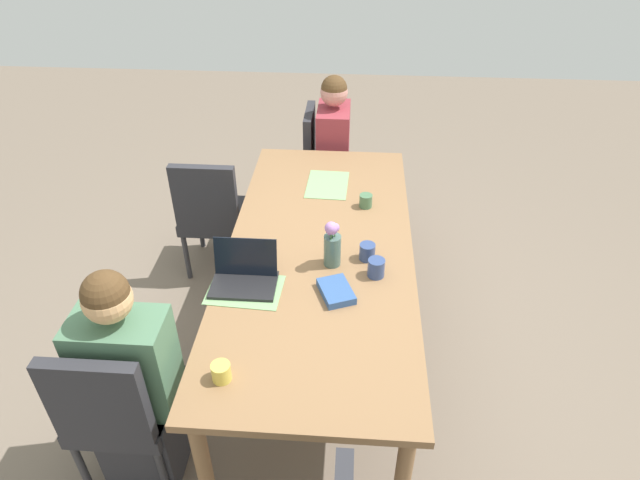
% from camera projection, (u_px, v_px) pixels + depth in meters
% --- Properties ---
extents(ground_plane, '(10.00, 10.00, 0.00)m').
position_uv_depth(ground_plane, '(320.00, 343.00, 3.39)').
color(ground_plane, '#756656').
extents(dining_table, '(2.33, 1.00, 0.74)m').
position_uv_depth(dining_table, '(320.00, 257.00, 2.99)').
color(dining_table, olive).
rests_on(dining_table, ground_plane).
extents(chair_near_left_near, '(0.44, 0.44, 0.90)m').
position_uv_depth(chair_near_left_near, '(117.00, 406.00, 2.40)').
color(chair_near_left_near, '#2D2D33').
rests_on(chair_near_left_near, ground_plane).
extents(person_near_left_near, '(0.36, 0.40, 1.19)m').
position_uv_depth(person_near_left_near, '(135.00, 389.00, 2.45)').
color(person_near_left_near, '#2D2D33').
rests_on(person_near_left_near, ground_plane).
extents(chair_head_left_left_mid, '(0.44, 0.44, 0.90)m').
position_uv_depth(chair_head_left_left_mid, '(324.00, 159.00, 4.32)').
color(chair_head_left_left_mid, '#2D2D33').
rests_on(chair_head_left_left_mid, ground_plane).
extents(person_head_left_left_mid, '(0.40, 0.36, 1.19)m').
position_uv_depth(person_head_left_left_mid, '(333.00, 160.00, 4.25)').
color(person_head_left_left_mid, '#2D2D33').
rests_on(person_head_left_left_mid, ground_plane).
extents(chair_near_left_far, '(0.44, 0.44, 0.90)m').
position_uv_depth(chair_near_left_far, '(212.00, 211.00, 3.70)').
color(chair_near_left_far, '#2D2D33').
rests_on(chair_near_left_far, ground_plane).
extents(flower_vase, '(0.10, 0.09, 0.27)m').
position_uv_depth(flower_vase, '(332.00, 244.00, 2.76)').
color(flower_vase, '#4C6B60').
rests_on(flower_vase, dining_table).
extents(placemat_near_left_near, '(0.28, 0.37, 0.00)m').
position_uv_depth(placemat_near_left_near, '(245.00, 290.00, 2.66)').
color(placemat_near_left_near, '#7FAD70').
rests_on(placemat_near_left_near, dining_table).
extents(placemat_head_left_left_mid, '(0.37, 0.27, 0.00)m').
position_uv_depth(placemat_head_left_left_mid, '(328.00, 185.00, 3.50)').
color(placemat_head_left_left_mid, '#7FAD70').
rests_on(placemat_head_left_left_mid, dining_table).
extents(laptop_near_left_near, '(0.22, 0.32, 0.21)m').
position_uv_depth(laptop_near_left_near, '(244.00, 276.00, 2.68)').
color(laptop_near_left_near, black).
rests_on(laptop_near_left_near, dining_table).
extents(coffee_mug_near_left, '(0.08, 0.08, 0.08)m').
position_uv_depth(coffee_mug_near_left, '(221.00, 372.00, 2.20)').
color(coffee_mug_near_left, '#DBC64C').
rests_on(coffee_mug_near_left, dining_table).
extents(coffee_mug_near_right, '(0.08, 0.08, 0.08)m').
position_uv_depth(coffee_mug_near_right, '(366.00, 201.00, 3.27)').
color(coffee_mug_near_right, '#47704C').
rests_on(coffee_mug_near_right, dining_table).
extents(coffee_mug_centre_left, '(0.08, 0.08, 0.09)m').
position_uv_depth(coffee_mug_centre_left, '(367.00, 252.00, 2.84)').
color(coffee_mug_centre_left, '#33477A').
rests_on(coffee_mug_centre_left, dining_table).
extents(coffee_mug_centre_right, '(0.09, 0.09, 0.10)m').
position_uv_depth(coffee_mug_centre_right, '(376.00, 268.00, 2.73)').
color(coffee_mug_centre_right, '#33477A').
rests_on(coffee_mug_centre_right, dining_table).
extents(book_red_cover, '(0.24, 0.20, 0.04)m').
position_uv_depth(book_red_cover, '(336.00, 291.00, 2.63)').
color(book_red_cover, '#335693').
rests_on(book_red_cover, dining_table).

